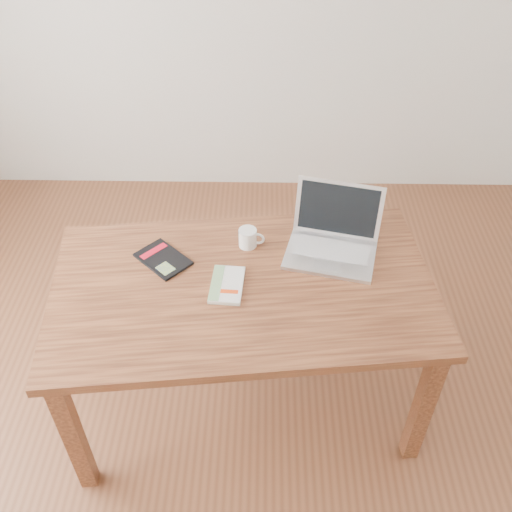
{
  "coord_description": "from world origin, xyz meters",
  "views": [
    {
      "loc": [
        0.15,
        -1.44,
        2.35
      ],
      "look_at": [
        0.12,
        0.24,
        0.85
      ],
      "focal_mm": 40.0,
      "sensor_mm": 36.0,
      "label": 1
    }
  ],
  "objects_px": {
    "desk": "(244,300)",
    "white_guidebook": "(227,285)",
    "black_guidebook": "(163,259)",
    "coffee_mug": "(248,238)",
    "laptop": "(333,239)"
  },
  "relations": [
    {
      "from": "desk",
      "to": "white_guidebook",
      "type": "distance_m",
      "value": 0.12
    },
    {
      "from": "black_guidebook",
      "to": "coffee_mug",
      "type": "height_order",
      "value": "coffee_mug"
    },
    {
      "from": "white_guidebook",
      "to": "coffee_mug",
      "type": "relative_size",
      "value": 1.92
    },
    {
      "from": "white_guidebook",
      "to": "black_guidebook",
      "type": "xyz_separation_m",
      "value": [
        -0.28,
        0.15,
        -0.0
      ]
    },
    {
      "from": "white_guidebook",
      "to": "laptop",
      "type": "relative_size",
      "value": 0.5
    },
    {
      "from": "white_guidebook",
      "to": "laptop",
      "type": "xyz_separation_m",
      "value": [
        0.44,
        0.24,
        0.05
      ]
    },
    {
      "from": "desk",
      "to": "white_guidebook",
      "type": "xyz_separation_m",
      "value": [
        -0.06,
        -0.01,
        0.1
      ]
    },
    {
      "from": "laptop",
      "to": "coffee_mug",
      "type": "bearing_deg",
      "value": -168.62
    },
    {
      "from": "black_guidebook",
      "to": "coffee_mug",
      "type": "distance_m",
      "value": 0.37
    },
    {
      "from": "laptop",
      "to": "black_guidebook",
      "type": "bearing_deg",
      "value": -159.42
    },
    {
      "from": "desk",
      "to": "black_guidebook",
      "type": "bearing_deg",
      "value": 151.33
    },
    {
      "from": "desk",
      "to": "coffee_mug",
      "type": "relative_size",
      "value": 14.36
    },
    {
      "from": "coffee_mug",
      "to": "black_guidebook",
      "type": "bearing_deg",
      "value": -156.28
    },
    {
      "from": "white_guidebook",
      "to": "coffee_mug",
      "type": "bearing_deg",
      "value": 76.61
    },
    {
      "from": "laptop",
      "to": "coffee_mug",
      "type": "height_order",
      "value": "laptop"
    }
  ]
}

